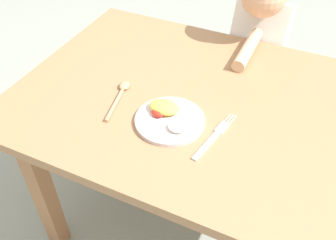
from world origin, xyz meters
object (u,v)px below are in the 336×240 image
Objects in this scene: fork at (214,137)px; spoon at (120,94)px; plate at (169,118)px; person at (253,70)px.

spoon reaches higher than fork.
person reaches higher than plate.
fork is (0.14, -0.01, -0.01)m from plate.
person is at bearing 80.32° from plate.
plate is 0.19m from spoon.
spoon is 0.20× the size of person.
person reaches higher than fork.
spoon is at bearing 63.45° from person.
person is (0.11, 0.63, -0.20)m from plate.
plate is at bearing 80.32° from person.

